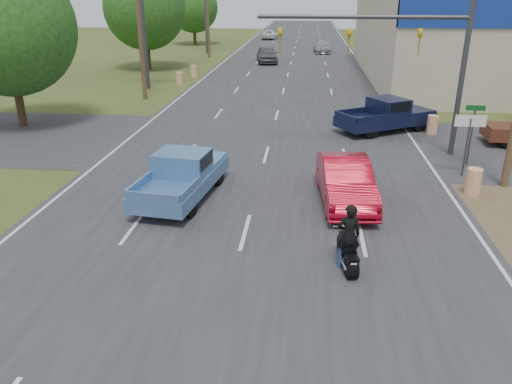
# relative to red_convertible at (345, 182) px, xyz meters

# --- Properties ---
(main_road) EXTENTS (15.00, 180.00, 0.02)m
(main_road) POSITION_rel_red_convertible_xyz_m (-3.24, 29.24, -0.78)
(main_road) COLOR #2D2D30
(main_road) RESTS_ON ground
(cross_road) EXTENTS (120.00, 10.00, 0.02)m
(cross_road) POSITION_rel_red_convertible_xyz_m (-3.24, 7.24, -0.78)
(cross_road) COLOR #2D2D30
(cross_road) RESTS_ON ground
(utility_pole_2) EXTENTS (2.00, 0.28, 10.00)m
(utility_pole_2) POSITION_rel_red_convertible_xyz_m (6.26, 20.24, 4.53)
(utility_pole_2) COLOR #4C3823
(utility_pole_2) RESTS_ON ground
(utility_pole_3) EXTENTS (2.00, 0.28, 10.00)m
(utility_pole_3) POSITION_rel_red_convertible_xyz_m (6.26, 38.24, 4.53)
(utility_pole_3) COLOR #4C3823
(utility_pole_3) RESTS_ON ground
(utility_pole_5) EXTENTS (2.00, 0.28, 10.00)m
(utility_pole_5) POSITION_rel_red_convertible_xyz_m (-12.74, 17.24, 4.53)
(utility_pole_5) COLOR #4C3823
(utility_pole_5) RESTS_ON ground
(utility_pole_6) EXTENTS (2.00, 0.28, 10.00)m
(utility_pole_6) POSITION_rel_red_convertible_xyz_m (-12.74, 41.24, 4.53)
(utility_pole_6) COLOR #4C3823
(utility_pole_6) RESTS_ON ground
(tree_0) EXTENTS (7.14, 7.14, 8.84)m
(tree_0) POSITION_rel_red_convertible_xyz_m (-17.24, 9.24, 4.48)
(tree_0) COLOR #422D19
(tree_0) RESTS_ON ground
(tree_1) EXTENTS (7.56, 7.56, 9.36)m
(tree_1) POSITION_rel_red_convertible_xyz_m (-16.74, 31.24, 4.79)
(tree_1) COLOR #422D19
(tree_1) RESTS_ON ground
(tree_2) EXTENTS (6.72, 6.72, 8.32)m
(tree_2) POSITION_rel_red_convertible_xyz_m (-17.44, 55.24, 4.17)
(tree_2) COLOR #422D19
(tree_2) RESTS_ON ground
(barrel_0) EXTENTS (0.56, 0.56, 1.00)m
(barrel_0) POSITION_rel_red_convertible_xyz_m (4.76, 1.24, -0.29)
(barrel_0) COLOR orange
(barrel_0) RESTS_ON ground
(barrel_1) EXTENTS (0.56, 0.56, 1.00)m
(barrel_1) POSITION_rel_red_convertible_xyz_m (5.16, 9.74, -0.29)
(barrel_1) COLOR orange
(barrel_1) RESTS_ON ground
(barrel_2) EXTENTS (0.56, 0.56, 1.00)m
(barrel_2) POSITION_rel_red_convertible_xyz_m (-11.74, 23.24, -0.29)
(barrel_2) COLOR orange
(barrel_2) RESTS_ON ground
(barrel_3) EXTENTS (0.56, 0.56, 1.00)m
(barrel_3) POSITION_rel_red_convertible_xyz_m (-11.44, 27.24, -0.29)
(barrel_3) COLOR orange
(barrel_3) RESTS_ON ground
(lane_sign) EXTENTS (1.20, 0.08, 2.52)m
(lane_sign) POSITION_rel_red_convertible_xyz_m (4.96, 3.24, 1.11)
(lane_sign) COLOR #3F3F44
(lane_sign) RESTS_ON ground
(street_name_sign) EXTENTS (0.80, 0.08, 2.61)m
(street_name_sign) POSITION_rel_red_convertible_xyz_m (5.56, 4.74, 0.82)
(street_name_sign) COLOR #3F3F44
(street_name_sign) RESTS_ON ground
(signal_mast) EXTENTS (9.12, 0.40, 7.00)m
(signal_mast) POSITION_rel_red_convertible_xyz_m (2.59, 6.24, 4.02)
(signal_mast) COLOR #3F3F44
(signal_mast) RESTS_ON ground
(red_convertible) EXTENTS (2.05, 4.89, 1.57)m
(red_convertible) POSITION_rel_red_convertible_xyz_m (0.00, 0.00, 0.00)
(red_convertible) COLOR #B3081D
(red_convertible) RESTS_ON ground
(motorcycle) EXTENTS (0.66, 1.88, 0.96)m
(motorcycle) POSITION_rel_red_convertible_xyz_m (-0.22, -4.63, -0.36)
(motorcycle) COLOR black
(motorcycle) RESTS_ON ground
(rider) EXTENTS (0.71, 0.52, 1.77)m
(rider) POSITION_rel_red_convertible_xyz_m (-0.23, -4.60, 0.10)
(rider) COLOR black
(rider) RESTS_ON ground
(blue_pickup) EXTENTS (2.67, 5.40, 1.72)m
(blue_pickup) POSITION_rel_red_convertible_xyz_m (-5.83, -0.01, 0.08)
(blue_pickup) COLOR black
(blue_pickup) RESTS_ON ground
(navy_pickup) EXTENTS (5.64, 4.54, 1.77)m
(navy_pickup) POSITION_rel_red_convertible_xyz_m (2.89, 10.18, 0.11)
(navy_pickup) COLOR black
(navy_pickup) RESTS_ON ground
(distant_car_grey) EXTENTS (2.77, 5.28, 1.71)m
(distant_car_grey) POSITION_rel_red_convertible_xyz_m (-5.79, 37.15, 0.07)
(distant_car_grey) COLOR #515055
(distant_car_grey) RESTS_ON ground
(distant_car_silver) EXTENTS (2.23, 4.75, 1.34)m
(distant_car_silver) POSITION_rel_red_convertible_xyz_m (0.19, 47.06, -0.12)
(distant_car_silver) COLOR #A4A4A8
(distant_car_silver) RESTS_ON ground
(distant_car_white) EXTENTS (2.57, 4.99, 1.35)m
(distant_car_white) POSITION_rel_red_convertible_xyz_m (-7.57, 65.24, -0.11)
(distant_car_white) COLOR white
(distant_car_white) RESTS_ON ground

